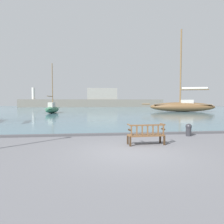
% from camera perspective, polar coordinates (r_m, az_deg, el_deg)
% --- Properties ---
extents(ground_plane, '(160.00, 160.00, 0.00)m').
position_cam_1_polar(ground_plane, '(7.68, 5.20, -11.36)').
color(ground_plane, slate).
extents(harbor_water, '(100.00, 80.00, 0.08)m').
position_cam_1_polar(harbor_water, '(51.34, -4.94, 0.86)').
color(harbor_water, slate).
rests_on(harbor_water, ground).
extents(quay_edge_kerb, '(40.00, 0.30, 0.12)m').
position_cam_1_polar(quay_edge_kerb, '(11.39, 1.20, -6.33)').
color(quay_edge_kerb, '#4C4C50').
rests_on(quay_edge_kerb, ground).
extents(park_bench, '(1.62, 0.60, 0.92)m').
position_cam_1_polar(park_bench, '(8.94, 9.73, -6.27)').
color(park_bench, '#3D2A19').
rests_on(park_bench, ground).
extents(sailboat_nearest_starboard, '(1.96, 6.04, 8.02)m').
position_cam_1_polar(sailboat_nearest_starboard, '(33.75, -16.67, 0.89)').
color(sailboat_nearest_starboard, '#2D6647').
rests_on(sailboat_nearest_starboard, harbor_water).
extents(sailboat_far_port, '(12.76, 6.02, 14.91)m').
position_cam_1_polar(sailboat_far_port, '(38.85, 19.39, 1.72)').
color(sailboat_far_port, brown).
rests_on(sailboat_far_port, harbor_water).
extents(mooring_bollard, '(0.33, 0.33, 0.69)m').
position_cam_1_polar(mooring_bollard, '(11.84, 21.05, -4.60)').
color(mooring_bollard, '#2D2D33').
rests_on(mooring_bollard, ground).
extents(far_breakwater, '(49.85, 2.40, 6.66)m').
position_cam_1_polar(far_breakwater, '(69.79, -5.06, 3.06)').
color(far_breakwater, slate).
rests_on(far_breakwater, ground).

